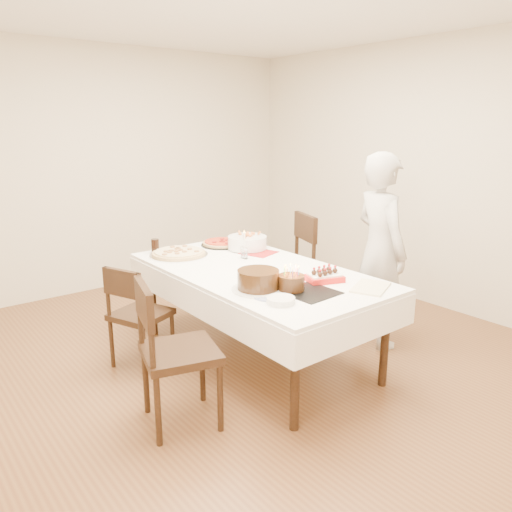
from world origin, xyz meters
TOP-DOWN VIEW (x-y plane):
  - floor at (0.00, 0.00)m, footprint 5.00×5.00m
  - wall_back at (0.00, 2.50)m, footprint 4.50×0.04m
  - wall_right at (2.25, 0.00)m, footprint 0.04×5.00m
  - dining_table at (0.01, -0.03)m, footprint 1.55×2.33m
  - chair_right_savory at (0.78, 0.51)m, footprint 0.66×0.66m
  - chair_left_savory at (-0.77, 0.44)m, footprint 0.56×0.56m
  - chair_left_dessert at (-0.94, -0.45)m, footprint 0.61×0.61m
  - person at (1.02, -0.43)m, footprint 0.56×0.69m
  - pizza_white at (-0.26, 0.72)m, footprint 0.52×0.52m
  - pizza_pepperoni at (0.25, 0.80)m, footprint 0.51×0.51m
  - red_placemat at (0.35, 0.36)m, footprint 0.34×0.34m
  - pasta_bowl at (0.35, 0.53)m, footprint 0.38×0.38m
  - taper_candle at (0.14, 0.31)m, footprint 0.07×0.07m
  - shaker_pair at (0.13, 0.27)m, footprint 0.10×0.10m
  - cola_glass at (-0.37, 0.93)m, footprint 0.07×0.07m
  - layer_cake at (-0.29, -0.42)m, footprint 0.48×0.48m
  - cake_board at (-0.05, -0.69)m, footprint 0.35×0.35m
  - birthday_cake at (-0.13, -0.59)m, footprint 0.22×0.22m
  - strawberry_box at (0.21, -0.57)m, footprint 0.30×0.25m
  - box_lid at (0.35, -0.88)m, footprint 0.38×0.33m
  - plate_stack at (-0.34, -0.72)m, footprint 0.24×0.24m
  - china_plate at (-0.30, -0.57)m, footprint 0.34×0.34m

SIDE VIEW (x-z plane):
  - floor at x=0.00m, z-range 0.00..0.00m
  - dining_table at x=0.01m, z-range 0.00..0.75m
  - chair_left_savory at x=-0.77m, z-range 0.00..0.84m
  - chair_left_dessert at x=-0.94m, z-range 0.00..0.96m
  - chair_right_savory at x=0.78m, z-range 0.00..1.03m
  - red_placemat at x=0.35m, z-range 0.75..0.75m
  - cake_board at x=-0.05m, z-range 0.74..0.76m
  - box_lid at x=0.35m, z-range 0.74..0.76m
  - china_plate at x=-0.30m, z-range 0.75..0.76m
  - plate_stack at x=-0.34m, z-range 0.75..0.79m
  - pizza_white at x=-0.26m, z-range 0.75..0.79m
  - pizza_pepperoni at x=0.25m, z-range 0.75..0.79m
  - strawberry_box at x=0.21m, z-range 0.75..0.82m
  - shaker_pair at x=0.13m, z-range 0.75..0.85m
  - cola_glass at x=-0.37m, z-range 0.75..0.88m
  - pasta_bowl at x=0.35m, z-range 0.76..0.87m
  - layer_cake at x=-0.29m, z-range 0.75..0.89m
  - person at x=1.02m, z-range 0.00..1.65m
  - birthday_cake at x=-0.13m, z-range 0.76..0.93m
  - taper_candle at x=0.14m, z-range 0.75..1.00m
  - wall_back at x=0.00m, z-range 0.00..2.70m
  - wall_right at x=2.25m, z-range 0.00..2.70m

